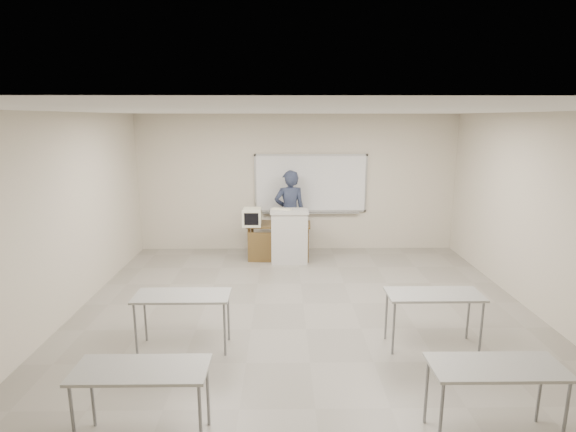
{
  "coord_description": "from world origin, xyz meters",
  "views": [
    {
      "loc": [
        -0.34,
        -5.83,
        2.91
      ],
      "look_at": [
        -0.23,
        2.2,
        1.15
      ],
      "focal_mm": 28.0,
      "sensor_mm": 36.0,
      "label": 1
    }
  ],
  "objects_px": {
    "mouse": "(306,225)",
    "keyboard": "(282,209)",
    "instructor_desk": "(279,235)",
    "presenter": "(290,212)",
    "whiteboard": "(311,184)",
    "crt_monitor": "(252,217)",
    "laptop": "(298,222)",
    "podium": "(289,236)"
  },
  "relations": [
    {
      "from": "presenter",
      "to": "laptop",
      "type": "bearing_deg",
      "value": 100.86
    },
    {
      "from": "laptop",
      "to": "presenter",
      "type": "distance_m",
      "value": 0.51
    },
    {
      "from": "podium",
      "to": "mouse",
      "type": "relative_size",
      "value": 10.75
    },
    {
      "from": "laptop",
      "to": "presenter",
      "type": "bearing_deg",
      "value": 112.72
    },
    {
      "from": "whiteboard",
      "to": "keyboard",
      "type": "relative_size",
      "value": 6.23
    },
    {
      "from": "podium",
      "to": "laptop",
      "type": "relative_size",
      "value": 3.03
    },
    {
      "from": "podium",
      "to": "instructor_desk",
      "type": "bearing_deg",
      "value": 148.48
    },
    {
      "from": "instructor_desk",
      "to": "podium",
      "type": "xyz_separation_m",
      "value": [
        0.21,
        -0.13,
        0.02
      ]
    },
    {
      "from": "whiteboard",
      "to": "keyboard",
      "type": "xyz_separation_m",
      "value": [
        -0.64,
        -0.82,
        -0.39
      ]
    },
    {
      "from": "whiteboard",
      "to": "presenter",
      "type": "bearing_deg",
      "value": -145.18
    },
    {
      "from": "instructor_desk",
      "to": "mouse",
      "type": "xyz_separation_m",
      "value": [
        0.55,
        -0.08,
        0.24
      ]
    },
    {
      "from": "instructor_desk",
      "to": "laptop",
      "type": "distance_m",
      "value": 0.49
    },
    {
      "from": "instructor_desk",
      "to": "presenter",
      "type": "xyz_separation_m",
      "value": [
        0.23,
        0.45,
        0.39
      ]
    },
    {
      "from": "podium",
      "to": "mouse",
      "type": "distance_m",
      "value": 0.41
    },
    {
      "from": "mouse",
      "to": "instructor_desk",
      "type": "bearing_deg",
      "value": 156.4
    },
    {
      "from": "mouse",
      "to": "keyboard",
      "type": "distance_m",
      "value": 0.59
    },
    {
      "from": "podium",
      "to": "presenter",
      "type": "relative_size",
      "value": 0.59
    },
    {
      "from": "instructor_desk",
      "to": "mouse",
      "type": "bearing_deg",
      "value": -5.15
    },
    {
      "from": "crt_monitor",
      "to": "laptop",
      "type": "bearing_deg",
      "value": 0.86
    },
    {
      "from": "crt_monitor",
      "to": "presenter",
      "type": "relative_size",
      "value": 0.23
    },
    {
      "from": "instructor_desk",
      "to": "presenter",
      "type": "relative_size",
      "value": 0.72
    },
    {
      "from": "crt_monitor",
      "to": "mouse",
      "type": "height_order",
      "value": "crt_monitor"
    },
    {
      "from": "podium",
      "to": "keyboard",
      "type": "height_order",
      "value": "keyboard"
    },
    {
      "from": "instructor_desk",
      "to": "keyboard",
      "type": "bearing_deg",
      "value": -34.2
    },
    {
      "from": "mouse",
      "to": "keyboard",
      "type": "bearing_deg",
      "value": 160.77
    },
    {
      "from": "mouse",
      "to": "keyboard",
      "type": "height_order",
      "value": "keyboard"
    },
    {
      "from": "crt_monitor",
      "to": "laptop",
      "type": "xyz_separation_m",
      "value": [
        0.95,
        0.0,
        -0.11
      ]
    },
    {
      "from": "instructor_desk",
      "to": "whiteboard",
      "type": "bearing_deg",
      "value": 51.26
    },
    {
      "from": "laptop",
      "to": "mouse",
      "type": "relative_size",
      "value": 3.55
    },
    {
      "from": "whiteboard",
      "to": "presenter",
      "type": "distance_m",
      "value": 0.8
    },
    {
      "from": "whiteboard",
      "to": "crt_monitor",
      "type": "distance_m",
      "value": 1.58
    },
    {
      "from": "laptop",
      "to": "whiteboard",
      "type": "bearing_deg",
      "value": 72.06
    },
    {
      "from": "instructor_desk",
      "to": "crt_monitor",
      "type": "relative_size",
      "value": 3.08
    },
    {
      "from": "instructor_desk",
      "to": "crt_monitor",
      "type": "bearing_deg",
      "value": -175.22
    },
    {
      "from": "podium",
      "to": "keyboard",
      "type": "bearing_deg",
      "value": 151.4
    },
    {
      "from": "podium",
      "to": "presenter",
      "type": "height_order",
      "value": "presenter"
    },
    {
      "from": "keyboard",
      "to": "whiteboard",
      "type": "bearing_deg",
      "value": 71.48
    },
    {
      "from": "podium",
      "to": "keyboard",
      "type": "relative_size",
      "value": 2.71
    },
    {
      "from": "mouse",
      "to": "podium",
      "type": "bearing_deg",
      "value": 172.45
    },
    {
      "from": "instructor_desk",
      "to": "presenter",
      "type": "distance_m",
      "value": 0.64
    },
    {
      "from": "podium",
      "to": "laptop",
      "type": "bearing_deg",
      "value": 30.64
    },
    {
      "from": "whiteboard",
      "to": "laptop",
      "type": "xyz_separation_m",
      "value": [
        -0.3,
        -0.79,
        -0.67
      ]
    }
  ]
}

